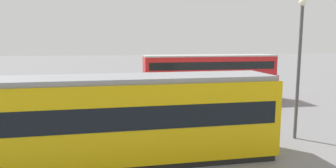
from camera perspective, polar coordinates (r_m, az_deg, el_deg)
name	(u,v)px	position (r m, az deg, el deg)	size (l,w,h in m)	color
ground_plane	(166,106)	(23.56, -0.42, -4.07)	(160.00, 160.00, 0.00)	gray
double_decker_bus	(209,77)	(25.49, 7.56, 1.21)	(11.00, 2.62, 3.77)	red
tram_yellow	(106,119)	(12.79, -11.41, -6.27)	(14.03, 2.88, 3.55)	#E5B70C
pedestrian_near_railing	(77,110)	(18.68, -16.38, -4.68)	(0.45, 0.45, 1.65)	#4C3F2D
pedestrian_crossing	(191,127)	(14.51, 4.24, -7.91)	(0.41, 0.41, 1.71)	black
pedestrian_railing	(147,117)	(17.26, -3.97, -6.11)	(8.57, 0.57, 1.08)	gray
info_sign	(90,100)	(17.59, -14.23, -2.81)	(1.04, 0.30, 2.50)	slate
street_lamp	(299,59)	(16.61, 23.04, 4.28)	(0.36, 0.36, 6.95)	#4C4C51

